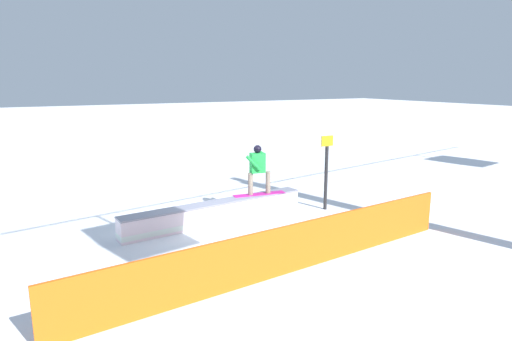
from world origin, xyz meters
TOP-DOWN VIEW (x-y plane):
  - ground_plane at (0.00, 0.00)m, footprint 120.00×120.00m
  - grind_box at (0.00, 0.00)m, footprint 5.27×0.99m
  - snowboarder at (-1.35, -0.14)m, footprint 1.53×0.48m
  - safety_fence at (0.00, 3.52)m, footprint 9.07×0.92m
  - trail_marker at (-3.34, 0.38)m, footprint 0.40×0.10m

SIDE VIEW (x-z plane):
  - ground_plane at x=0.00m, z-range 0.00..0.00m
  - grind_box at x=0.00m, z-range -0.03..0.56m
  - safety_fence at x=0.00m, z-range 0.00..0.99m
  - trail_marker at x=-3.34m, z-range 0.07..2.26m
  - snowboarder at x=-1.35m, z-range 0.65..2.05m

